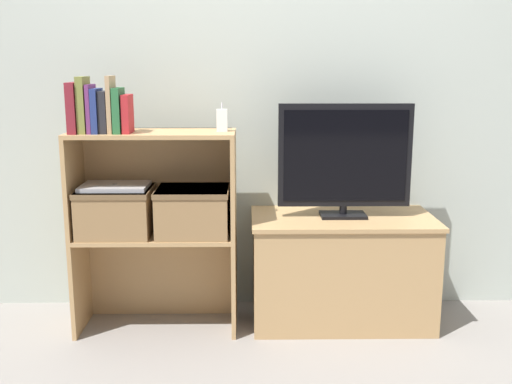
# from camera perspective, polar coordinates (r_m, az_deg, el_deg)

# --- Properties ---
(ground_plane) EXTENTS (16.00, 16.00, 0.00)m
(ground_plane) POSITION_cam_1_polar(r_m,az_deg,el_deg) (2.89, 0.04, -13.90)
(ground_plane) COLOR gray
(wall_back) EXTENTS (10.00, 0.05, 2.40)m
(wall_back) POSITION_cam_1_polar(r_m,az_deg,el_deg) (3.09, -0.08, 10.85)
(wall_back) COLOR #B2BCB2
(wall_back) RESTS_ON ground_plane
(tv_stand) EXTENTS (0.89, 0.48, 0.54)m
(tv_stand) POSITION_cam_1_polar(r_m,az_deg,el_deg) (3.03, 8.12, -7.24)
(tv_stand) COLOR tan
(tv_stand) RESTS_ON ground_plane
(tv) EXTENTS (0.64, 0.14, 0.55)m
(tv) POSITION_cam_1_polar(r_m,az_deg,el_deg) (2.90, 8.45, 3.23)
(tv) COLOR black
(tv) RESTS_ON tv_stand
(bookshelf_lower_tier) EXTENTS (0.76, 0.33, 0.48)m
(bookshelf_lower_tier) POSITION_cam_1_polar(r_m,az_deg,el_deg) (3.01, -9.22, -6.81)
(bookshelf_lower_tier) COLOR tan
(bookshelf_lower_tier) RESTS_ON ground_plane
(bookshelf_upper_tier) EXTENTS (0.76, 0.33, 0.49)m
(bookshelf_upper_tier) POSITION_cam_1_polar(r_m,az_deg,el_deg) (2.90, -9.54, 2.25)
(bookshelf_upper_tier) COLOR tan
(bookshelf_upper_tier) RESTS_ON bookshelf_lower_tier
(book_maroon) EXTENTS (0.04, 0.15, 0.23)m
(book_maroon) POSITION_cam_1_polar(r_m,az_deg,el_deg) (2.82, -16.89, 7.68)
(book_maroon) COLOR maroon
(book_maroon) RESTS_ON bookshelf_upper_tier
(book_olive) EXTENTS (0.03, 0.13, 0.25)m
(book_olive) POSITION_cam_1_polar(r_m,az_deg,el_deg) (2.80, -16.09, 7.97)
(book_olive) COLOR olive
(book_olive) RESTS_ON bookshelf_upper_tier
(book_plum) EXTENTS (0.02, 0.13, 0.22)m
(book_plum) POSITION_cam_1_polar(r_m,az_deg,el_deg) (2.80, -15.43, 7.65)
(book_plum) COLOR #6B2D66
(book_plum) RESTS_ON bookshelf_upper_tier
(book_navy) EXTENTS (0.03, 0.14, 0.20)m
(book_navy) POSITION_cam_1_polar(r_m,az_deg,el_deg) (2.79, -14.91, 7.48)
(book_navy) COLOR navy
(book_navy) RESTS_ON bookshelf_upper_tier
(book_charcoal) EXTENTS (0.03, 0.12, 0.19)m
(book_charcoal) POSITION_cam_1_polar(r_m,az_deg,el_deg) (2.78, -14.21, 7.38)
(book_charcoal) COLOR #232328
(book_charcoal) RESTS_ON bookshelf_upper_tier
(book_tan) EXTENTS (0.02, 0.13, 0.25)m
(book_tan) POSITION_cam_1_polar(r_m,az_deg,el_deg) (2.77, -13.62, 8.09)
(book_tan) COLOR tan
(book_tan) RESTS_ON bookshelf_upper_tier
(book_forest) EXTENTS (0.03, 0.14, 0.20)m
(book_forest) POSITION_cam_1_polar(r_m,az_deg,el_deg) (2.77, -12.94, 7.58)
(book_forest) COLOR #286638
(book_forest) RESTS_ON bookshelf_upper_tier
(book_crimson) EXTENTS (0.03, 0.13, 0.17)m
(book_crimson) POSITION_cam_1_polar(r_m,az_deg,el_deg) (2.76, -12.14, 7.29)
(book_crimson) COLOR #B22328
(book_crimson) RESTS_ON bookshelf_upper_tier
(baby_monitor) EXTENTS (0.05, 0.04, 0.13)m
(baby_monitor) POSITION_cam_1_polar(r_m,az_deg,el_deg) (2.78, -3.25, 6.85)
(baby_monitor) COLOR white
(baby_monitor) RESTS_ON bookshelf_upper_tier
(storage_basket_left) EXTENTS (0.34, 0.30, 0.22)m
(storage_basket_left) POSITION_cam_1_polar(r_m,az_deg,el_deg) (2.89, -13.18, -1.62)
(storage_basket_left) COLOR #937047
(storage_basket_left) RESTS_ON bookshelf_lower_tier
(storage_basket_right) EXTENTS (0.34, 0.30, 0.22)m
(storage_basket_right) POSITION_cam_1_polar(r_m,az_deg,el_deg) (2.84, -6.02, -1.63)
(storage_basket_right) COLOR #937047
(storage_basket_right) RESTS_ON bookshelf_lower_tier
(laptop) EXTENTS (0.31, 0.22, 0.02)m
(laptop) POSITION_cam_1_polar(r_m,az_deg,el_deg) (2.87, -13.29, 0.53)
(laptop) COLOR #BCBCC1
(laptop) RESTS_ON storage_basket_left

